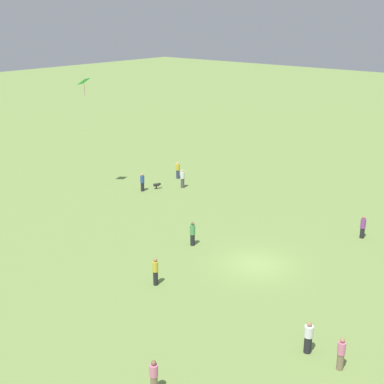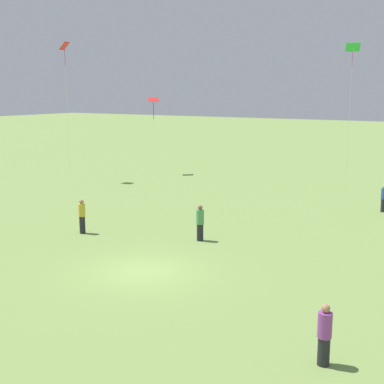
# 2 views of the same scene
# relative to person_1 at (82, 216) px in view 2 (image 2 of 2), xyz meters

# --- Properties ---
(ground_plane) EXTENTS (240.00, 240.00, 0.00)m
(ground_plane) POSITION_rel_person_1_xyz_m (-3.23, -6.39, -0.92)
(ground_plane) COLOR #7A994C
(person_1) EXTENTS (0.45, 0.45, 1.82)m
(person_1) POSITION_rel_person_1_xyz_m (0.00, 0.00, 0.00)
(person_1) COLOR #232328
(person_1) RESTS_ON ground_plane
(person_3) EXTENTS (0.49, 0.49, 1.73)m
(person_3) POSITION_rel_person_1_xyz_m (13.59, -12.36, -0.06)
(person_3) COLOR #232328
(person_3) RESTS_ON ground_plane
(person_5) EXTENTS (0.53, 0.53, 1.82)m
(person_5) POSITION_rel_person_1_xyz_m (2.05, -5.99, -0.01)
(person_5) COLOR #232328
(person_5) RESTS_ON ground_plane
(person_8) EXTENTS (0.52, 0.52, 1.76)m
(person_8) POSITION_rel_person_1_xyz_m (-6.80, -15.21, -0.04)
(person_8) COLOR #232328
(person_8) RESTS_ON ground_plane
(kite_2) EXTENTS (1.30, 1.30, 6.82)m
(kite_2) POSITION_rel_person_1_xyz_m (19.07, 9.03, 5.51)
(kite_2) COLOR red
(kite_2) RESTS_ON ground_plane
(kite_3) EXTENTS (0.98, 0.81, 11.29)m
(kite_3) POSITION_rel_person_1_xyz_m (12.30, 12.92, 9.55)
(kite_3) COLOR red
(kite_3) RESTS_ON ground_plane
(kite_4) EXTENTS (1.05, 1.14, 10.55)m
(kite_4) POSITION_rel_person_1_xyz_m (17.05, -8.98, 9.00)
(kite_4) COLOR green
(kite_4) RESTS_ON ground_plane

